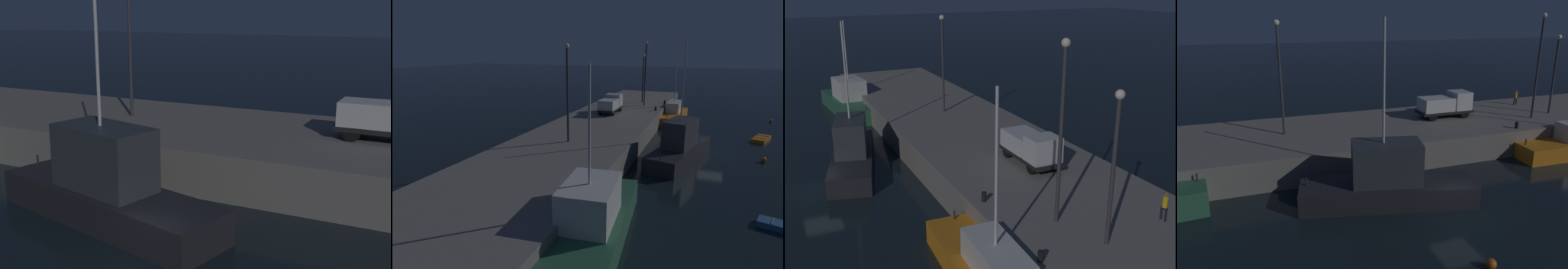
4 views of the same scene
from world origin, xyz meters
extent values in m
plane|color=black|center=(0.00, 0.00, 0.00)|extent=(320.00, 320.00, 0.00)
cube|color=gray|center=(0.00, 12.31, 1.10)|extent=(61.47, 10.93, 2.20)
cylinder|color=#262626|center=(-14.28, 6.52, 1.83)|extent=(0.10, 0.10, 0.50)
cube|color=#232328|center=(-3.29, 2.94, 0.70)|extent=(11.15, 5.40, 1.39)
cube|color=#33383D|center=(-3.39, 2.96, 2.68)|extent=(4.56, 3.13, 2.58)
cylinder|color=silver|center=(-3.58, 3.01, 7.53)|extent=(0.14, 0.14, 7.12)
cylinder|color=#262626|center=(-8.10, 4.10, 1.64)|extent=(0.10, 0.10, 0.50)
cylinder|color=#262626|center=(9.79, 5.98, 1.56)|extent=(0.10, 0.10, 0.50)
sphere|color=orange|center=(-1.19, -4.64, 0.25)|extent=(0.50, 0.50, 0.50)
cylinder|color=#38383D|center=(-8.35, 12.44, 6.36)|extent=(0.20, 0.20, 8.31)
sphere|color=#F9EFCC|center=(-8.35, 12.44, 10.69)|extent=(0.44, 0.44, 0.44)
cylinder|color=#38383D|center=(13.76, 9.97, 6.61)|extent=(0.20, 0.20, 8.82)
sphere|color=#F9EFCC|center=(13.76, 9.97, 11.20)|extent=(0.44, 0.44, 0.44)
cylinder|color=#38383D|center=(16.60, 10.84, 5.68)|extent=(0.20, 0.20, 6.96)
sphere|color=#F9EFCC|center=(16.60, 10.84, 9.34)|extent=(0.44, 0.44, 0.44)
cylinder|color=black|center=(7.92, 13.73, 2.65)|extent=(0.90, 0.29, 0.90)
cylinder|color=black|center=(7.91, 12.04, 2.65)|extent=(0.90, 0.29, 0.90)
cylinder|color=black|center=(4.67, 13.75, 2.65)|extent=(0.90, 0.29, 0.90)
cylinder|color=black|center=(4.66, 12.06, 2.65)|extent=(0.90, 0.29, 0.90)
cube|color=black|center=(6.29, 12.90, 2.78)|extent=(5.09, 2.04, 0.25)
cube|color=silver|center=(7.81, 12.89, 3.71)|extent=(1.64, 2.02, 1.62)
cube|color=silver|center=(5.38, 12.90, 3.50)|extent=(2.96, 2.03, 1.20)
cylinder|color=black|center=(15.87, 14.95, 2.57)|extent=(0.12, 0.12, 0.74)
cylinder|color=black|center=(16.16, 14.97, 2.57)|extent=(0.12, 0.12, 0.74)
cylinder|color=yellow|center=(16.02, 14.96, 3.24)|extent=(0.30, 0.30, 0.61)
sphere|color=#8C664C|center=(16.02, 14.96, 3.66)|extent=(0.18, 0.18, 0.18)
cylinder|color=black|center=(10.13, 7.63, 2.48)|extent=(0.28, 0.28, 0.55)
camera|label=1|loc=(8.96, -13.43, 8.48)|focal=47.92mm
camera|label=2|loc=(-35.05, 0.33, 10.53)|focal=30.48mm
camera|label=3|loc=(31.71, -2.85, 14.00)|focal=43.85mm
camera|label=4|loc=(-11.20, -16.54, 11.05)|focal=34.32mm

